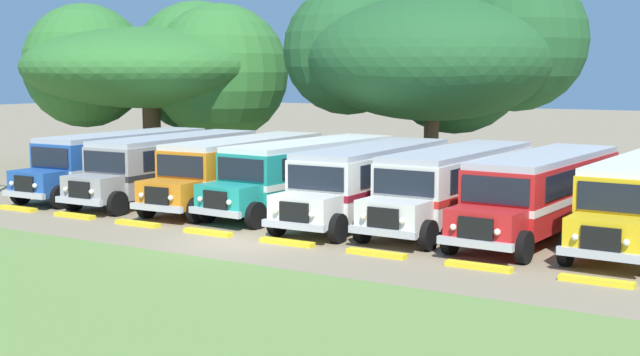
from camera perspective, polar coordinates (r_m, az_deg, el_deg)
name	(u,v)px	position (r m, az deg, el deg)	size (l,w,h in m)	color
ground_plane	(234,243)	(28.61, -5.80, -4.34)	(220.00, 220.00, 0.00)	#937F60
foreground_grass_strip	(40,296)	(22.91, -18.25, -7.55)	(80.00, 11.53, 0.01)	olive
parked_bus_slot_0	(121,159)	(41.12, -13.19, 1.22)	(2.89, 10.86, 2.82)	#23519E
parked_bus_slot_1	(173,163)	(38.84, -9.83, 0.97)	(2.97, 10.88, 2.82)	#9E9993
parked_bus_slot_2	(243,167)	(36.84, -5.21, 0.72)	(3.10, 10.89, 2.82)	orange
parked_bus_slot_3	(308,171)	(35.32, -0.80, 0.47)	(3.25, 10.92, 2.82)	teal
parked_bus_slot_4	(372,178)	(32.99, 3.48, -0.01)	(2.95, 10.87, 2.82)	silver
parked_bus_slot_5	(456,182)	(32.06, 9.10, -0.30)	(2.81, 10.85, 2.82)	silver
parked_bus_slot_6	(543,189)	(30.77, 14.73, -0.75)	(3.08, 10.89, 2.82)	red
curb_wheelstop_0	(18,208)	(37.24, -19.61, -1.94)	(2.00, 0.36, 0.15)	yellow
curb_wheelstop_1	(75,216)	(34.72, -16.14, -2.44)	(2.00, 0.36, 0.15)	yellow
curb_wheelstop_2	(138,223)	(32.34, -12.14, -3.00)	(2.00, 0.36, 0.15)	yellow
curb_wheelstop_3	(208,232)	(30.16, -7.53, -3.63)	(2.00, 0.36, 0.15)	yellow
curb_wheelstop_4	(287,242)	(28.20, -2.23, -4.33)	(2.00, 0.36, 0.15)	yellow
curb_wheelstop_5	(377,253)	(26.52, 3.81, -5.07)	(2.00, 0.36, 0.15)	yellow
curb_wheelstop_6	(479,266)	(25.17, 10.60, -5.84)	(2.00, 0.36, 0.15)	yellow
curb_wheelstop_7	(596,281)	(24.22, 18.05, -6.59)	(2.00, 0.36, 0.15)	yellow
broad_shade_tree	(439,55)	(44.59, 8.00, 8.17)	(14.94, 13.49, 10.82)	brown
secondary_tree	(164,68)	(52.78, -10.39, 7.26)	(15.85, 16.14, 10.19)	brown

